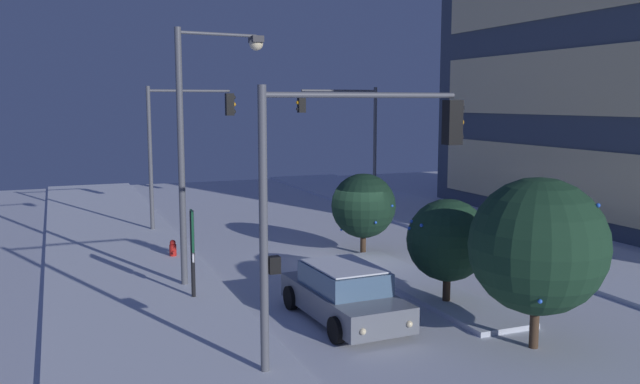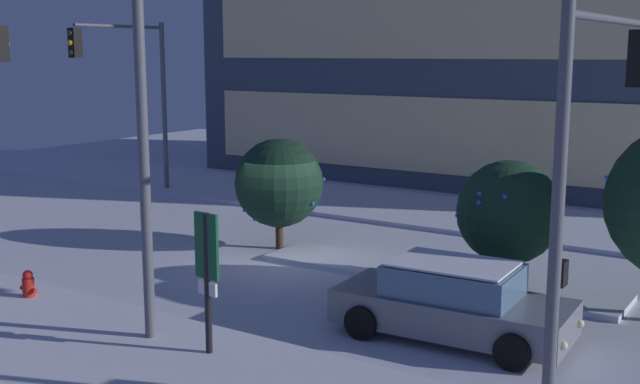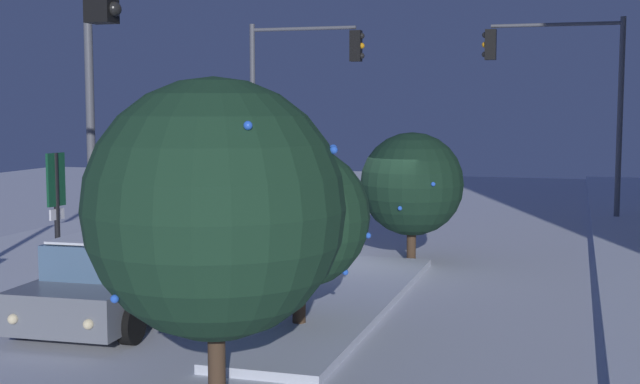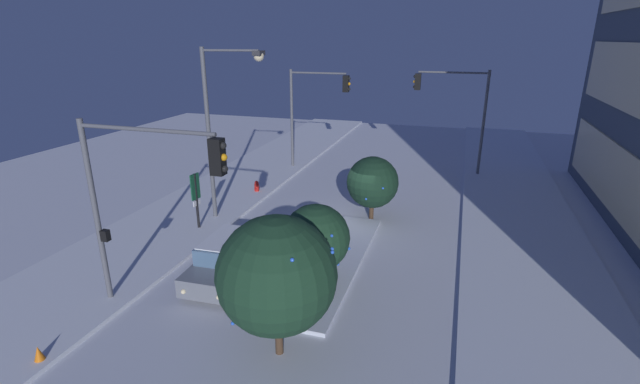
% 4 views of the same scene
% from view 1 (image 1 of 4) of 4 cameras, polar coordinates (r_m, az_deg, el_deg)
% --- Properties ---
extents(ground, '(52.00, 52.00, 0.00)m').
position_cam_1_polar(ground, '(24.50, 2.53, -5.87)').
color(ground, silver).
extents(curb_strip_near, '(52.00, 5.20, 0.14)m').
position_cam_1_polar(curb_strip_near, '(22.52, -15.87, -7.19)').
color(curb_strip_near, silver).
rests_on(curb_strip_near, ground).
extents(curb_strip_far, '(52.00, 5.20, 0.14)m').
position_cam_1_polar(curb_strip_far, '(28.48, 16.90, -4.12)').
color(curb_strip_far, silver).
rests_on(curb_strip_far, ground).
extents(median_strip, '(9.00, 1.80, 0.14)m').
position_cam_1_polar(median_strip, '(21.23, 8.52, -7.89)').
color(median_strip, silver).
rests_on(median_strip, ground).
extents(car_near, '(4.60, 2.23, 1.49)m').
position_cam_1_polar(car_near, '(17.81, 2.07, -8.72)').
color(car_near, slate).
rests_on(car_near, ground).
extents(traffic_light_corner_near_right, '(0.32, 4.83, 6.09)m').
position_cam_1_polar(traffic_light_corner_near_right, '(14.16, 2.25, 1.44)').
color(traffic_light_corner_near_right, '#565960').
rests_on(traffic_light_corner_near_right, ground).
extents(traffic_light_corner_far_left, '(0.32, 4.51, 6.52)m').
position_cam_1_polar(traffic_light_corner_far_left, '(34.62, 2.18, 5.70)').
color(traffic_light_corner_far_left, '#565960').
rests_on(traffic_light_corner_far_left, ground).
extents(traffic_light_corner_near_left, '(0.32, 3.99, 6.43)m').
position_cam_1_polar(traffic_light_corner_near_left, '(30.33, -11.57, 5.11)').
color(traffic_light_corner_near_left, '#565960').
rests_on(traffic_light_corner_near_left, ground).
extents(street_lamp_arched, '(0.71, 2.82, 7.95)m').
position_cam_1_polar(street_lamp_arched, '(20.79, -9.91, 5.95)').
color(street_lamp_arched, '#565960').
rests_on(street_lamp_arched, ground).
extents(fire_hydrant, '(0.48, 0.26, 0.73)m').
position_cam_1_polar(fire_hydrant, '(25.13, -12.47, -4.88)').
color(fire_hydrant, red).
rests_on(fire_hydrant, ground).
extents(parking_info_sign, '(0.55, 0.12, 2.67)m').
position_cam_1_polar(parking_info_sign, '(19.54, -10.86, -4.42)').
color(parking_info_sign, black).
rests_on(parking_info_sign, ground).
extents(decorated_tree_median, '(2.45, 2.45, 3.08)m').
position_cam_1_polar(decorated_tree_median, '(25.23, 3.74, -1.18)').
color(decorated_tree_median, '#473323').
rests_on(decorated_tree_median, ground).
extents(decorated_tree_left_of_median, '(2.33, 2.35, 3.06)m').
position_cam_1_polar(decorated_tree_left_of_median, '(19.12, 10.88, -4.07)').
color(decorated_tree_left_of_median, '#473323').
rests_on(decorated_tree_left_of_median, ground).
extents(decorated_tree_right_of_median, '(3.20, 3.20, 4.05)m').
position_cam_1_polar(decorated_tree_right_of_median, '(16.23, 18.14, -4.41)').
color(decorated_tree_right_of_median, '#473323').
rests_on(decorated_tree_right_of_median, ground).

